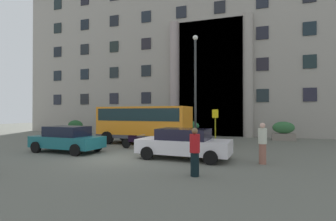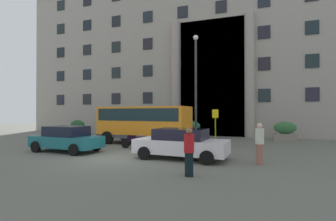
{
  "view_description": "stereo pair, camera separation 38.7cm",
  "coord_description": "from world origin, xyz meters",
  "px_view_note": "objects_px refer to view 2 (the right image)",
  "views": [
    {
      "loc": [
        6.17,
        -10.68,
        2.22
      ],
      "look_at": [
        0.67,
        6.52,
        2.39
      ],
      "focal_mm": 26.24,
      "sensor_mm": 36.0,
      "label": 1
    },
    {
      "loc": [
        6.53,
        -10.56,
        2.22
      ],
      "look_at": [
        0.67,
        6.52,
        2.39
      ],
      "focal_mm": 26.24,
      "sensor_mm": 36.0,
      "label": 2
    }
  ],
  "objects_px": {
    "lamppost_plaza_centre": "(196,80)",
    "bus_stop_sign": "(215,122)",
    "parked_estate_mid": "(181,143)",
    "pedestrian_man_crossing": "(189,152)",
    "hedge_planter_entrance_left": "(189,130)",
    "pedestrian_child_trailing": "(260,143)",
    "hedge_planter_east": "(78,127)",
    "orange_minibus": "(144,122)",
    "hedge_planter_far_east": "(117,128)",
    "scooter_by_planter": "(133,141)",
    "parked_compact_extra": "(67,139)",
    "hedge_planter_west": "(285,132)",
    "hedge_planter_far_west": "(152,130)"
  },
  "relations": [
    {
      "from": "pedestrian_child_trailing",
      "to": "parked_compact_extra",
      "type": "bearing_deg",
      "value": 85.34
    },
    {
      "from": "pedestrian_child_trailing",
      "to": "hedge_planter_west",
      "type": "bearing_deg",
      "value": -16.09
    },
    {
      "from": "hedge_planter_far_east",
      "to": "hedge_planter_east",
      "type": "distance_m",
      "value": 4.55
    },
    {
      "from": "hedge_planter_far_east",
      "to": "hedge_planter_east",
      "type": "xyz_separation_m",
      "value": [
        -4.55,
        -0.19,
        -0.01
      ]
    },
    {
      "from": "orange_minibus",
      "to": "hedge_planter_far_east",
      "type": "xyz_separation_m",
      "value": [
        -5.16,
        5.05,
        -0.87
      ]
    },
    {
      "from": "parked_estate_mid",
      "to": "pedestrian_child_trailing",
      "type": "distance_m",
      "value": 3.57
    },
    {
      "from": "hedge_planter_entrance_left",
      "to": "pedestrian_child_trailing",
      "type": "bearing_deg",
      "value": -60.39
    },
    {
      "from": "pedestrian_man_crossing",
      "to": "lamppost_plaza_centre",
      "type": "relative_size",
      "value": 0.2
    },
    {
      "from": "lamppost_plaza_centre",
      "to": "bus_stop_sign",
      "type": "bearing_deg",
      "value": -37.06
    },
    {
      "from": "orange_minibus",
      "to": "pedestrian_man_crossing",
      "type": "height_order",
      "value": "orange_minibus"
    },
    {
      "from": "parked_estate_mid",
      "to": "pedestrian_man_crossing",
      "type": "relative_size",
      "value": 2.7
    },
    {
      "from": "parked_compact_extra",
      "to": "pedestrian_man_crossing",
      "type": "distance_m",
      "value": 8.51
    },
    {
      "from": "parked_compact_extra",
      "to": "lamppost_plaza_centre",
      "type": "relative_size",
      "value": 0.5
    },
    {
      "from": "hedge_planter_west",
      "to": "pedestrian_man_crossing",
      "type": "xyz_separation_m",
      "value": [
        -4.57,
        -13.08,
        0.12
      ]
    },
    {
      "from": "pedestrian_child_trailing",
      "to": "orange_minibus",
      "type": "bearing_deg",
      "value": 53.93
    },
    {
      "from": "hedge_planter_entrance_left",
      "to": "lamppost_plaza_centre",
      "type": "xyz_separation_m",
      "value": [
        1.09,
        -2.05,
        4.11
      ]
    },
    {
      "from": "hedge_planter_east",
      "to": "hedge_planter_entrance_left",
      "type": "distance_m",
      "value": 11.75
    },
    {
      "from": "bus_stop_sign",
      "to": "lamppost_plaza_centre",
      "type": "height_order",
      "value": "lamppost_plaza_centre"
    },
    {
      "from": "hedge_planter_entrance_left",
      "to": "lamppost_plaza_centre",
      "type": "distance_m",
      "value": 4.72
    },
    {
      "from": "hedge_planter_east",
      "to": "bus_stop_sign",
      "type": "bearing_deg",
      "value": -12.09
    },
    {
      "from": "parked_compact_extra",
      "to": "lamppost_plaza_centre",
      "type": "xyz_separation_m",
      "value": [
        5.83,
        7.71,
        4.1
      ]
    },
    {
      "from": "lamppost_plaza_centre",
      "to": "parked_compact_extra",
      "type": "bearing_deg",
      "value": -127.08
    },
    {
      "from": "hedge_planter_west",
      "to": "hedge_planter_entrance_left",
      "type": "bearing_deg",
      "value": -177.8
    },
    {
      "from": "parked_compact_extra",
      "to": "pedestrian_man_crossing",
      "type": "relative_size",
      "value": 2.49
    },
    {
      "from": "pedestrian_child_trailing",
      "to": "bus_stop_sign",
      "type": "bearing_deg",
      "value": 19.24
    },
    {
      "from": "hedge_planter_west",
      "to": "hedge_planter_east",
      "type": "xyz_separation_m",
      "value": [
        -19.53,
        -0.52,
        -0.02
      ]
    },
    {
      "from": "pedestrian_child_trailing",
      "to": "pedestrian_man_crossing",
      "type": "bearing_deg",
      "value": 136.48
    },
    {
      "from": "bus_stop_sign",
      "to": "hedge_planter_east",
      "type": "bearing_deg",
      "value": 167.91
    },
    {
      "from": "bus_stop_sign",
      "to": "pedestrian_man_crossing",
      "type": "distance_m",
      "value": 9.47
    },
    {
      "from": "hedge_planter_far_west",
      "to": "lamppost_plaza_centre",
      "type": "xyz_separation_m",
      "value": [
        4.67,
        -2.11,
        4.2
      ]
    },
    {
      "from": "hedge_planter_west",
      "to": "parked_estate_mid",
      "type": "height_order",
      "value": "hedge_planter_west"
    },
    {
      "from": "hedge_planter_east",
      "to": "scooter_by_planter",
      "type": "height_order",
      "value": "hedge_planter_east"
    },
    {
      "from": "pedestrian_child_trailing",
      "to": "hedge_planter_east",
      "type": "bearing_deg",
      "value": 56.92
    },
    {
      "from": "parked_compact_extra",
      "to": "parked_estate_mid",
      "type": "xyz_separation_m",
      "value": [
        6.79,
        0.05,
        0.0
      ]
    },
    {
      "from": "scooter_by_planter",
      "to": "lamppost_plaza_centre",
      "type": "xyz_separation_m",
      "value": [
        2.72,
        5.45,
        4.39
      ]
    },
    {
      "from": "scooter_by_planter",
      "to": "lamppost_plaza_centre",
      "type": "height_order",
      "value": "lamppost_plaza_centre"
    },
    {
      "from": "hedge_planter_east",
      "to": "scooter_by_planter",
      "type": "xyz_separation_m",
      "value": [
        10.11,
        -7.27,
        -0.25
      ]
    },
    {
      "from": "hedge_planter_west",
      "to": "parked_compact_extra",
      "type": "height_order",
      "value": "hedge_planter_west"
    },
    {
      "from": "hedge_planter_far_east",
      "to": "parked_estate_mid",
      "type": "xyz_separation_m",
      "value": [
        9.25,
        -9.67,
        0.02
      ]
    },
    {
      "from": "pedestrian_man_crossing",
      "to": "scooter_by_planter",
      "type": "bearing_deg",
      "value": 26.65
    },
    {
      "from": "bus_stop_sign",
      "to": "parked_estate_mid",
      "type": "height_order",
      "value": "bus_stop_sign"
    },
    {
      "from": "orange_minibus",
      "to": "hedge_planter_entrance_left",
      "type": "bearing_deg",
      "value": 72.55
    },
    {
      "from": "bus_stop_sign",
      "to": "hedge_planter_west",
      "type": "height_order",
      "value": "bus_stop_sign"
    },
    {
      "from": "orange_minibus",
      "to": "pedestrian_child_trailing",
      "type": "height_order",
      "value": "orange_minibus"
    },
    {
      "from": "orange_minibus",
      "to": "hedge_planter_far_east",
      "type": "bearing_deg",
      "value": 140.03
    },
    {
      "from": "bus_stop_sign",
      "to": "hedge_planter_entrance_left",
      "type": "xyz_separation_m",
      "value": [
        -2.8,
        3.34,
        -0.8
      ]
    },
    {
      "from": "parked_estate_mid",
      "to": "pedestrian_child_trailing",
      "type": "relative_size",
      "value": 2.56
    },
    {
      "from": "hedge_planter_far_west",
      "to": "scooter_by_planter",
      "type": "height_order",
      "value": "hedge_planter_far_west"
    },
    {
      "from": "scooter_by_planter",
      "to": "lamppost_plaza_centre",
      "type": "relative_size",
      "value": 0.23
    },
    {
      "from": "hedge_planter_west",
      "to": "hedge_planter_east",
      "type": "height_order",
      "value": "hedge_planter_west"
    }
  ]
}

